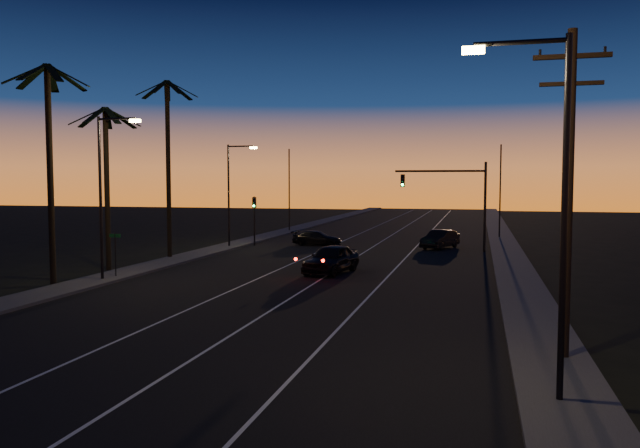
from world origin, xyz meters
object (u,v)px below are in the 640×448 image
(right_car, at_px, (440,239))
(cross_car, at_px, (317,238))
(lead_car, at_px, (331,259))
(signal_mast, at_px, (454,190))
(utility_pole, at_px, (568,188))

(right_car, xyz_separation_m, cross_car, (-10.39, -0.14, -0.13))
(lead_car, height_order, right_car, lead_car)
(signal_mast, bearing_deg, right_car, 123.87)
(right_car, bearing_deg, cross_car, -179.22)
(signal_mast, bearing_deg, lead_car, -115.69)
(signal_mast, height_order, lead_car, signal_mast)
(signal_mast, distance_m, lead_car, 15.83)
(signal_mast, relative_size, lead_car, 1.22)
(cross_car, bearing_deg, utility_pole, -63.12)
(utility_pole, xyz_separation_m, right_car, (-5.60, 31.68, -4.56))
(utility_pole, distance_m, right_car, 32.50)
(lead_car, xyz_separation_m, right_car, (5.51, 15.52, -0.10))
(utility_pole, height_order, signal_mast, utility_pole)
(utility_pole, height_order, lead_car, utility_pole)
(lead_car, distance_m, right_car, 16.47)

